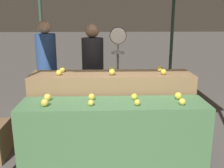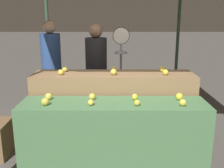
% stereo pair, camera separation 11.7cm
% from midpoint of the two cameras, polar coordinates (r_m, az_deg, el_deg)
% --- Properties ---
extents(ground_plane, '(60.00, 60.00, 0.00)m').
position_cam_midpoint_polar(ground_plane, '(3.46, 1.18, -17.48)').
color(ground_plane, '#59544F').
extents(display_counter_front, '(2.22, 0.55, 0.85)m').
position_cam_midpoint_polar(display_counter_front, '(3.26, 1.22, -11.15)').
color(display_counter_front, '#4C7A4C').
rests_on(display_counter_front, ground_plane).
extents(display_counter_back, '(2.22, 0.55, 1.07)m').
position_cam_midpoint_polar(display_counter_back, '(3.77, 1.00, -5.66)').
color(display_counter_back, olive).
rests_on(display_counter_back, ground_plane).
extents(apple_front_0, '(0.09, 0.09, 0.09)m').
position_cam_midpoint_polar(apple_front_0, '(3.07, -13.51, -3.79)').
color(apple_front_0, gold).
rests_on(apple_front_0, display_counter_front).
extents(apple_front_1, '(0.07, 0.07, 0.07)m').
position_cam_midpoint_polar(apple_front_1, '(3.00, -3.75, -4.04)').
color(apple_front_1, yellow).
rests_on(apple_front_1, display_counter_front).
extents(apple_front_2, '(0.07, 0.07, 0.07)m').
position_cam_midpoint_polar(apple_front_2, '(3.00, 6.39, -4.07)').
color(apple_front_2, gold).
rests_on(apple_front_2, display_counter_front).
extents(apple_front_3, '(0.08, 0.08, 0.08)m').
position_cam_midpoint_polar(apple_front_3, '(3.10, 15.99, -3.88)').
color(apple_front_3, yellow).
rests_on(apple_front_3, display_counter_front).
extents(apple_front_4, '(0.08, 0.08, 0.08)m').
position_cam_midpoint_polar(apple_front_4, '(3.27, -12.89, -2.68)').
color(apple_front_4, yellow).
rests_on(apple_front_4, display_counter_front).
extents(apple_front_5, '(0.08, 0.08, 0.08)m').
position_cam_midpoint_polar(apple_front_5, '(3.20, -3.52, -2.76)').
color(apple_front_5, gold).
rests_on(apple_front_5, display_counter_front).
extents(apple_front_6, '(0.08, 0.08, 0.08)m').
position_cam_midpoint_polar(apple_front_6, '(3.21, 5.81, -2.81)').
color(apple_front_6, gold).
rests_on(apple_front_6, display_counter_front).
extents(apple_front_7, '(0.09, 0.09, 0.09)m').
position_cam_midpoint_polar(apple_front_7, '(3.30, 15.21, -2.64)').
color(apple_front_7, gold).
rests_on(apple_front_7, display_counter_front).
extents(apple_back_0, '(0.07, 0.07, 0.07)m').
position_cam_midpoint_polar(apple_back_0, '(3.57, -10.41, 2.52)').
color(apple_back_0, yellow).
rests_on(apple_back_0, display_counter_back).
extents(apple_back_1, '(0.09, 0.09, 0.09)m').
position_cam_midpoint_polar(apple_back_1, '(3.50, 1.04, 2.63)').
color(apple_back_1, gold).
rests_on(apple_back_1, display_counter_back).
extents(apple_back_2, '(0.08, 0.08, 0.08)m').
position_cam_midpoint_polar(apple_back_2, '(3.58, 12.28, 2.50)').
color(apple_back_2, gold).
rests_on(apple_back_2, display_counter_back).
extents(apple_back_3, '(0.08, 0.08, 0.08)m').
position_cam_midpoint_polar(apple_back_3, '(3.76, -9.60, 3.16)').
color(apple_back_3, gold).
rests_on(apple_back_3, display_counter_back).
extents(apple_back_4, '(0.08, 0.08, 0.08)m').
position_cam_midpoint_polar(apple_back_4, '(3.72, 1.01, 3.25)').
color(apple_back_4, gold).
rests_on(apple_back_4, display_counter_back).
extents(apple_back_5, '(0.08, 0.08, 0.08)m').
position_cam_midpoint_polar(apple_back_5, '(3.79, 11.54, 3.22)').
color(apple_back_5, gold).
rests_on(apple_back_5, display_counter_back).
extents(produce_scale, '(0.26, 0.20, 1.68)m').
position_cam_midpoint_polar(produce_scale, '(4.17, 2.55, 5.86)').
color(produce_scale, '#99999E').
rests_on(produce_scale, ground_plane).
extents(person_vendor_at_scale, '(0.37, 0.37, 1.72)m').
position_cam_midpoint_polar(person_vendor_at_scale, '(4.44, -2.91, 3.55)').
color(person_vendor_at_scale, '#2D2D38').
rests_on(person_vendor_at_scale, ground_plane).
extents(person_customer_left, '(0.46, 0.46, 1.77)m').
position_cam_midpoint_polar(person_customer_left, '(4.96, -12.64, 4.75)').
color(person_customer_left, '#2D2D38').
rests_on(person_customer_left, ground_plane).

